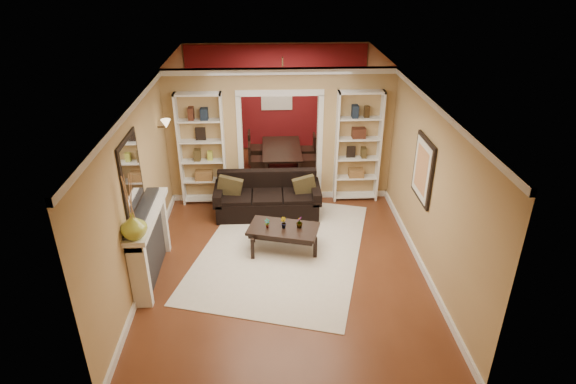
{
  "coord_description": "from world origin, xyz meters",
  "views": [
    {
      "loc": [
        -0.25,
        -7.89,
        4.67
      ],
      "look_at": [
        0.07,
        -0.8,
        1.1
      ],
      "focal_mm": 30.0,
      "sensor_mm": 36.0,
      "label": 1
    }
  ],
  "objects_px": {
    "bookshelf_right": "(358,147)",
    "bookshelf_left": "(202,150)",
    "coffee_table": "(283,239)",
    "fireplace": "(151,245)",
    "sofa": "(267,196)",
    "dining_table": "(283,159)"
  },
  "relations": [
    {
      "from": "coffee_table",
      "to": "bookshelf_right",
      "type": "bearing_deg",
      "value": 65.28
    },
    {
      "from": "bookshelf_left",
      "to": "dining_table",
      "type": "bearing_deg",
      "value": 42.46
    },
    {
      "from": "fireplace",
      "to": "dining_table",
      "type": "height_order",
      "value": "fireplace"
    },
    {
      "from": "bookshelf_right",
      "to": "fireplace",
      "type": "xyz_separation_m",
      "value": [
        -3.64,
        -2.53,
        -0.57
      ]
    },
    {
      "from": "bookshelf_right",
      "to": "fireplace",
      "type": "bearing_deg",
      "value": -145.2
    },
    {
      "from": "coffee_table",
      "to": "bookshelf_left",
      "type": "distance_m",
      "value": 2.6
    },
    {
      "from": "bookshelf_left",
      "to": "fireplace",
      "type": "height_order",
      "value": "bookshelf_left"
    },
    {
      "from": "coffee_table",
      "to": "bookshelf_left",
      "type": "xyz_separation_m",
      "value": [
        -1.54,
        1.88,
        0.93
      ]
    },
    {
      "from": "dining_table",
      "to": "bookshelf_left",
      "type": "bearing_deg",
      "value": 132.46
    },
    {
      "from": "sofa",
      "to": "fireplace",
      "type": "height_order",
      "value": "fireplace"
    },
    {
      "from": "bookshelf_left",
      "to": "dining_table",
      "type": "height_order",
      "value": "bookshelf_left"
    },
    {
      "from": "bookshelf_left",
      "to": "dining_table",
      "type": "distance_m",
      "value": 2.4
    },
    {
      "from": "coffee_table",
      "to": "fireplace",
      "type": "distance_m",
      "value": 2.21
    },
    {
      "from": "dining_table",
      "to": "bookshelf_right",
      "type": "bearing_deg",
      "value": -136.29
    },
    {
      "from": "bookshelf_left",
      "to": "fireplace",
      "type": "relative_size",
      "value": 1.35
    },
    {
      "from": "coffee_table",
      "to": "dining_table",
      "type": "xyz_separation_m",
      "value": [
        0.12,
        3.39,
        0.06
      ]
    },
    {
      "from": "bookshelf_right",
      "to": "dining_table",
      "type": "distance_m",
      "value": 2.27
    },
    {
      "from": "sofa",
      "to": "bookshelf_left",
      "type": "xyz_separation_m",
      "value": [
        -1.27,
        0.58,
        0.75
      ]
    },
    {
      "from": "bookshelf_right",
      "to": "bookshelf_left",
      "type": "bearing_deg",
      "value": 180.0
    },
    {
      "from": "fireplace",
      "to": "bookshelf_left",
      "type": "bearing_deg",
      "value": 77.95
    },
    {
      "from": "sofa",
      "to": "dining_table",
      "type": "xyz_separation_m",
      "value": [
        0.38,
        2.09,
        -0.12
      ]
    },
    {
      "from": "bookshelf_left",
      "to": "coffee_table",
      "type": "bearing_deg",
      "value": -50.66
    }
  ]
}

